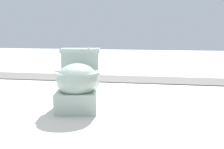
{
  "coord_description": "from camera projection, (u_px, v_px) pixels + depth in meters",
  "views": [
    {
      "loc": [
        2.79,
        0.94,
        0.7
      ],
      "look_at": [
        0.19,
        0.46,
        0.3
      ],
      "focal_mm": 50.0,
      "sensor_mm": 36.0,
      "label": 1
    }
  ],
  "objects": [
    {
      "name": "gravel_strip",
      "position": [
        136.0,
        79.0,
        4.2
      ],
      "size": [
        0.56,
        8.0,
        0.01
      ],
      "primitive_type": "cube",
      "color": "#605B56",
      "rests_on": "ground"
    },
    {
      "name": "toilet",
      "position": [
        78.0,
        83.0,
        2.74
      ],
      "size": [
        0.69,
        0.48,
        0.52
      ],
      "rotation": [
        0.0,
        0.0,
        0.18
      ],
      "color": "#B2C6B7",
      "rests_on": "ground"
    },
    {
      "name": "ground_plane",
      "position": [
        68.0,
        101.0,
        2.98
      ],
      "size": [
        14.0,
        14.0,
        0.0
      ],
      "primitive_type": "plane",
      "color": "#B7B2A8"
    }
  ]
}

